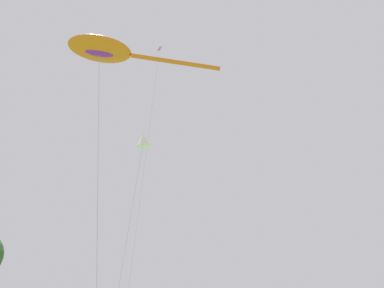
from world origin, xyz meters
name	(u,v)px	position (x,y,z in m)	size (l,w,h in m)	color
big_show_kite	(105,50)	(1.30, 14.65, 15.58)	(6.24, 9.22, 16.01)	orange
small_kite_diamond_red	(155,87)	(8.47, 14.71, 18.07)	(1.54, 2.06, 22.66)	pink
small_kite_bird_shape	(144,139)	(2.48, 11.93, 9.17)	(2.08, 2.21, 9.66)	white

